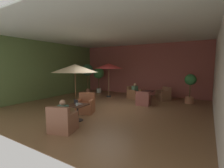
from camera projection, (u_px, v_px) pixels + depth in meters
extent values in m
cube|color=brown|center=(108.00, 107.00, 8.74)|extent=(9.98, 9.50, 0.02)
cube|color=#934A41|center=(140.00, 70.00, 12.53)|extent=(9.98, 0.08, 3.83)
cube|color=#5F783F|center=(47.00, 70.00, 11.04)|extent=(0.08, 9.50, 3.83)
cube|color=silver|center=(219.00, 74.00, 5.99)|extent=(0.08, 9.50, 3.83)
cube|color=silver|center=(107.00, 34.00, 8.29)|extent=(9.98, 9.50, 0.06)
cylinder|color=black|center=(78.00, 120.00, 6.59)|extent=(0.43, 0.43, 0.02)
cylinder|color=black|center=(78.00, 113.00, 6.56)|extent=(0.07, 0.07, 0.63)
cube|color=#422518|center=(77.00, 105.00, 6.52)|extent=(0.74, 0.74, 0.03)
cube|color=brown|center=(63.00, 125.00, 5.52)|extent=(0.98, 0.97, 0.45)
cube|color=brown|center=(58.00, 114.00, 5.17)|extent=(0.80, 0.39, 0.46)
cube|color=brown|center=(55.00, 114.00, 5.60)|extent=(0.31, 0.62, 0.19)
cube|color=brown|center=(72.00, 116.00, 5.44)|extent=(0.31, 0.62, 0.19)
cube|color=brown|center=(86.00, 108.00, 7.65)|extent=(1.01, 1.01, 0.45)
cube|color=brown|center=(87.00, 97.00, 7.89)|extent=(0.77, 0.46, 0.47)
cube|color=brown|center=(92.00, 102.00, 7.53)|extent=(0.37, 0.61, 0.19)
cube|color=brown|center=(79.00, 102.00, 7.61)|extent=(0.37, 0.61, 0.19)
cylinder|color=black|center=(148.00, 101.00, 10.16)|extent=(0.33, 0.33, 0.02)
cylinder|color=black|center=(148.00, 96.00, 10.13)|extent=(0.07, 0.07, 0.63)
cube|color=#482521|center=(148.00, 91.00, 10.09)|extent=(0.69, 0.69, 0.03)
cube|color=brown|center=(135.00, 96.00, 10.93)|extent=(0.98, 0.98, 0.41)
cube|color=brown|center=(131.00, 89.00, 11.10)|extent=(0.39, 0.80, 0.44)
cube|color=brown|center=(138.00, 91.00, 11.07)|extent=(0.63, 0.32, 0.23)
cube|color=brown|center=(132.00, 92.00, 10.65)|extent=(0.63, 0.32, 0.23)
cube|color=#934F45|center=(143.00, 101.00, 9.19)|extent=(0.79, 0.78, 0.40)
cube|color=#934F45|center=(142.00, 95.00, 8.89)|extent=(0.74, 0.22, 0.39)
cube|color=#934F45|center=(139.00, 96.00, 9.32)|extent=(0.18, 0.57, 0.19)
cube|color=#934F45|center=(149.00, 97.00, 9.06)|extent=(0.18, 0.57, 0.19)
cube|color=brown|center=(163.00, 97.00, 10.42)|extent=(1.06, 1.06, 0.41)
cube|color=brown|center=(167.00, 90.00, 10.45)|extent=(0.68, 0.66, 0.45)
cube|color=brown|center=(165.00, 93.00, 10.06)|extent=(0.48, 0.49, 0.23)
cube|color=brown|center=(160.00, 91.00, 10.69)|extent=(0.48, 0.49, 0.23)
cylinder|color=#2D2D2D|center=(76.00, 104.00, 9.25)|extent=(0.32, 0.32, 0.08)
cylinder|color=brown|center=(75.00, 85.00, 9.12)|extent=(0.06, 0.06, 2.27)
cone|color=beige|center=(75.00, 68.00, 9.01)|extent=(2.54, 2.54, 0.45)
cylinder|color=#2D2D2D|center=(109.00, 96.00, 11.58)|extent=(0.32, 0.32, 0.08)
cylinder|color=brown|center=(109.00, 81.00, 11.45)|extent=(0.06, 0.06, 2.33)
cone|color=#C83837|center=(109.00, 66.00, 11.33)|extent=(2.00, 2.00, 0.35)
cylinder|color=#A26A4C|center=(88.00, 92.00, 12.60)|extent=(0.32, 0.32, 0.42)
cylinder|color=brown|center=(88.00, 82.00, 12.51)|extent=(0.06, 0.06, 1.09)
sphere|color=#2E5739|center=(88.00, 70.00, 12.41)|extent=(0.88, 0.88, 0.88)
cylinder|color=#AC6A4A|center=(189.00, 100.00, 9.55)|extent=(0.47, 0.47, 0.39)
cylinder|color=brown|center=(190.00, 91.00, 9.48)|extent=(0.06, 0.06, 0.76)
sphere|color=#2D6C36|center=(190.00, 80.00, 9.41)|extent=(0.65, 0.65, 0.65)
cylinder|color=beige|center=(99.00, 90.00, 13.43)|extent=(0.38, 0.38, 0.35)
cylinder|color=brown|center=(99.00, 83.00, 13.36)|extent=(0.06, 0.06, 0.88)
sphere|color=#387C3F|center=(99.00, 73.00, 13.27)|extent=(0.89, 0.89, 0.89)
cube|color=#527E5C|center=(135.00, 89.00, 10.88)|extent=(0.34, 0.45, 0.46)
sphere|color=#A77F5C|center=(135.00, 85.00, 10.84)|extent=(0.20, 0.20, 0.20)
cube|color=#446D5B|center=(63.00, 112.00, 5.46)|extent=(0.37, 0.29, 0.45)
sphere|color=#A7795A|center=(63.00, 103.00, 5.43)|extent=(0.21, 0.21, 0.21)
cylinder|color=silver|center=(77.00, 104.00, 6.33)|extent=(0.08, 0.08, 0.11)
cube|color=#9EA0A5|center=(78.00, 104.00, 6.62)|extent=(0.36, 0.30, 0.01)
cube|color=black|center=(76.00, 102.00, 6.53)|extent=(0.30, 0.10, 0.19)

